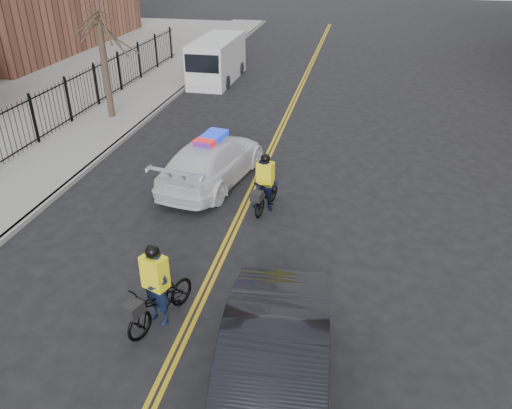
{
  "coord_description": "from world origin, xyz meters",
  "views": [
    {
      "loc": [
        3.06,
        -9.69,
        7.42
      ],
      "look_at": [
        0.8,
        1.21,
        1.3
      ],
      "focal_mm": 35.0,
      "sensor_mm": 36.0,
      "label": 1
    }
  ],
  "objects_px": {
    "cyclist_far": "(265,188)",
    "cyclist_near": "(157,296)",
    "cargo_van": "(216,61)",
    "dark_sedan": "(272,377)",
    "police_cruiser": "(212,161)"
  },
  "relations": [
    {
      "from": "police_cruiser",
      "to": "cyclist_near",
      "type": "distance_m",
      "value": 6.87
    },
    {
      "from": "cyclist_far",
      "to": "cargo_van",
      "type": "bearing_deg",
      "value": 122.31
    },
    {
      "from": "cyclist_far",
      "to": "cyclist_near",
      "type": "bearing_deg",
      "value": -92.75
    },
    {
      "from": "police_cruiser",
      "to": "cargo_van",
      "type": "distance_m",
      "value": 12.86
    },
    {
      "from": "dark_sedan",
      "to": "cyclist_near",
      "type": "bearing_deg",
      "value": 141.91
    },
    {
      "from": "cargo_van",
      "to": "police_cruiser",
      "type": "bearing_deg",
      "value": -74.48
    },
    {
      "from": "police_cruiser",
      "to": "cyclist_near",
      "type": "xyz_separation_m",
      "value": [
        0.76,
        -6.83,
        -0.08
      ]
    },
    {
      "from": "police_cruiser",
      "to": "cyclist_near",
      "type": "bearing_deg",
      "value": 106.17
    },
    {
      "from": "dark_sedan",
      "to": "cyclist_near",
      "type": "relative_size",
      "value": 2.5
    },
    {
      "from": "cyclist_far",
      "to": "police_cruiser",
      "type": "bearing_deg",
      "value": 154.79
    },
    {
      "from": "dark_sedan",
      "to": "cyclist_far",
      "type": "xyz_separation_m",
      "value": [
        -1.48,
        7.14,
        -0.15
      ]
    },
    {
      "from": "cargo_van",
      "to": "cyclist_near",
      "type": "relative_size",
      "value": 2.62
    },
    {
      "from": "police_cruiser",
      "to": "dark_sedan",
      "type": "xyz_separation_m",
      "value": [
        3.55,
        -8.66,
        0.11
      ]
    },
    {
      "from": "police_cruiser",
      "to": "cyclist_far",
      "type": "xyz_separation_m",
      "value": [
        2.07,
        -1.52,
        -0.04
      ]
    },
    {
      "from": "cargo_van",
      "to": "cyclist_far",
      "type": "distance_m",
      "value": 14.95
    }
  ]
}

